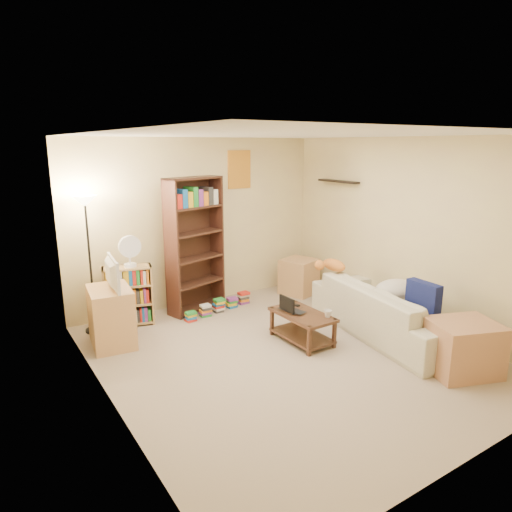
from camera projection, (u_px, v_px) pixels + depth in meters
name	position (u px, v px, depth m)	size (l,w,h in m)	color
room	(288.00, 218.00, 4.96)	(4.50, 4.54, 2.52)	tan
sofa	(387.00, 310.00, 5.86)	(1.22, 2.37, 0.66)	beige
navy_pillow	(423.00, 298.00, 5.40)	(0.43, 0.13, 0.39)	#131A53
cream_blanket	(395.00, 290.00, 5.91)	(0.61, 0.43, 0.26)	beige
tabby_cat	(331.00, 265.00, 6.41)	(0.52, 0.25, 0.18)	orange
coffee_table	(302.00, 324.00, 5.66)	(0.48, 0.84, 0.37)	#492B1C
laptop	(294.00, 310.00, 5.71)	(0.32, 0.40, 0.03)	black
laptop_screen	(287.00, 304.00, 5.62)	(0.01, 0.28, 0.19)	white
mug	(328.00, 314.00, 5.49)	(0.12, 0.12, 0.09)	silver
tv_remote	(294.00, 305.00, 5.90)	(0.05, 0.15, 0.02)	black
tv_stand	(111.00, 317.00, 5.55)	(0.48, 0.67, 0.72)	tan
television	(108.00, 273.00, 5.42)	(0.16, 0.66, 0.38)	black
tall_bookshelf	(195.00, 242.00, 6.56)	(0.93, 0.52, 1.96)	#402118
short_bookshelf	(129.00, 296.00, 6.15)	(0.68, 0.41, 0.82)	tan
desk_fan	(130.00, 250.00, 5.98)	(0.29, 0.16, 0.43)	white
floor_lamp	(87.00, 225.00, 5.69)	(0.30, 0.30, 1.79)	black
side_table	(299.00, 276.00, 7.49)	(0.50, 0.50, 0.58)	tan
end_cabinet	(463.00, 348.00, 4.88)	(0.69, 0.57, 0.57)	tan
book_stacks	(220.00, 306.00, 6.71)	(1.16, 0.35, 0.20)	red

